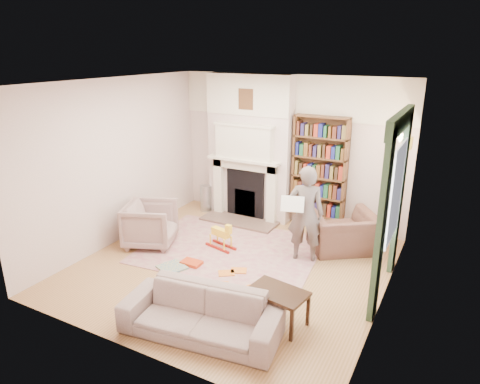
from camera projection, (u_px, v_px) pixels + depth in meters
The scene contains 25 objects.
floor at pixel (232, 266), 6.70m from camera, with size 4.50×4.50×0.00m, color olive.
ceiling at pixel (231, 82), 5.81m from camera, with size 4.50×4.50×0.00m, color white.
wall_back at pixel (290, 150), 8.13m from camera, with size 4.50×4.50×0.00m, color beige.
wall_front at pixel (125, 238), 4.37m from camera, with size 4.50×4.50×0.00m, color beige.
wall_left at pixel (116, 162), 7.26m from camera, with size 4.50×4.50×0.00m, color beige.
wall_right at pixel (392, 206), 5.25m from camera, with size 4.50×4.50×0.00m, color beige.
fireplace at pixel (250, 149), 8.31m from camera, with size 1.70×0.58×2.80m.
bookcase at pixel (320, 167), 7.81m from camera, with size 1.00×0.24×1.85m, color brown.
window at pixel (396, 193), 5.57m from camera, with size 0.02×0.90×1.30m, color silver.
curtain_left at pixel (381, 229), 5.08m from camera, with size 0.07×0.32×2.40m, color #2A412A.
curtain_right at pixel (400, 195), 6.25m from camera, with size 0.07×0.32×2.40m, color #2A412A.
pelmet at pixel (401, 121), 5.30m from camera, with size 0.09×1.70×0.24m, color #2A412A.
wall_sconce at pixel (398, 142), 6.44m from camera, with size 0.20×0.24×0.24m, color gold, non-canonical shape.
rug at pixel (230, 249), 7.24m from camera, with size 2.89×2.22×0.01m, color #BCAF8E.
armchair_reading at pixel (342, 232), 7.12m from camera, with size 1.03×0.90×0.67m, color #462725.
armchair_left at pixel (150, 224), 7.34m from camera, with size 0.80×0.82×0.75m, color #A39786.
sofa at pixel (201, 314), 5.03m from camera, with size 1.88×0.74×0.55m, color #B2A993.
man_reading at pixel (306, 214), 6.68m from camera, with size 0.57×0.37×1.56m, color #574A46.
newspaper at pixel (292, 204), 6.51m from camera, with size 0.35×0.02×0.25m, color white.
coffee_table at pixel (277, 307), 5.25m from camera, with size 0.70×0.45×0.45m, color #352212, non-canonical shape.
paraffin_heater at pixel (206, 198), 8.91m from camera, with size 0.24×0.24×0.55m, color #A0A3A8.
rocking_horse at pixel (221, 235), 7.22m from camera, with size 0.54×0.22×0.48m, color yellow, non-canonical shape.
board_game at pixel (172, 267), 6.60m from camera, with size 0.38×0.38×0.03m, color gold.
game_box_lid at pixel (192, 263), 6.72m from camera, with size 0.32×0.21×0.05m, color #C13816.
comic_annuals at pixel (234, 279), 6.27m from camera, with size 0.83×0.75×0.02m.
Camera 1 is at (2.93, -5.22, 3.24)m, focal length 32.00 mm.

